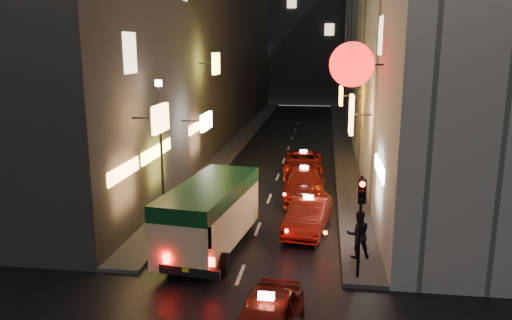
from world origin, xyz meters
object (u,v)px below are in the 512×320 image
at_px(taxi_near, 266,320).
at_px(traffic_light, 361,206).
at_px(minibus, 210,209).
at_px(lamp_post, 161,143).

bearing_deg(taxi_near, traffic_light, 57.99).
bearing_deg(minibus, traffic_light, -19.80).
relative_size(minibus, traffic_light, 1.85).
bearing_deg(taxi_near, lamp_post, 122.75).
bearing_deg(lamp_post, taxi_near, -57.25).
relative_size(minibus, lamp_post, 1.04).
relative_size(taxi_near, lamp_post, 0.86).
distance_m(minibus, traffic_light, 5.92).
xyz_separation_m(traffic_light, lamp_post, (-8.20, 4.53, 1.04)).
xyz_separation_m(taxi_near, traffic_light, (2.61, 4.17, 1.86)).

